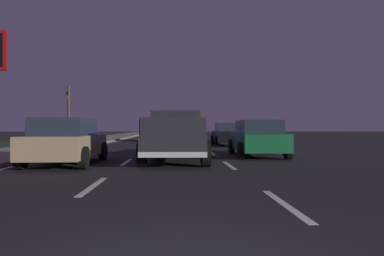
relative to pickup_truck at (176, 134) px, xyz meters
name	(u,v)px	position (x,y,z in m)	size (l,w,h in m)	color
ground	(175,142)	(16.79, 0.00, -0.98)	(144.00, 144.00, 0.00)	black
sidewalk_shoulder	(86,141)	(16.79, 7.45, -0.92)	(108.00, 4.00, 0.12)	gray
grass_verge	(24,142)	(16.79, 12.45, -0.98)	(108.00, 6.00, 0.01)	#1E3819
lane_markings	(141,141)	(19.55, 3.09, -0.98)	(108.00, 7.04, 0.01)	silver
pickup_truck	(176,134)	(0.00, 0.00, 0.00)	(5.48, 2.39, 1.87)	#232328
sedan_tan	(67,141)	(-0.97, 3.64, -0.20)	(4.42, 2.06, 1.54)	#9E845B
sedan_black	(228,134)	(10.68, -3.53, -0.20)	(4.43, 2.07, 1.54)	black
sedan_blue	(177,133)	(17.40, -0.14, -0.20)	(4.40, 2.03, 1.54)	navy
sedan_green	(257,138)	(1.97, -3.49, -0.20)	(4.44, 2.09, 1.54)	#14592D
bare_tree_far	(69,111)	(24.47, 11.12, 1.98)	(1.63, 0.83, 5.54)	#423323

